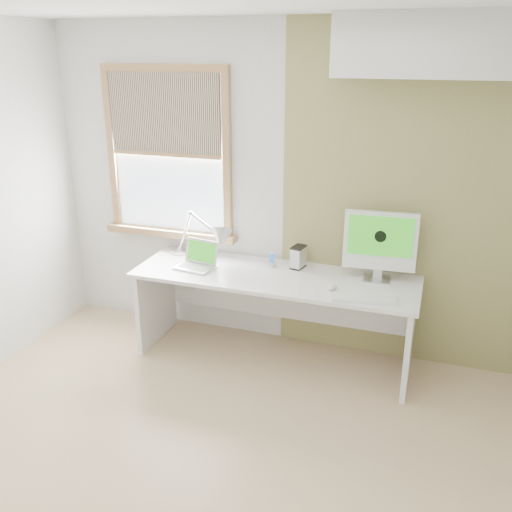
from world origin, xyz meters
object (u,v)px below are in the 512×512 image
at_px(desk, 277,295).
at_px(laptop, 198,261).
at_px(desk_lamp, 213,239).
at_px(external_drive, 298,257).
at_px(imac, 380,242).

bearing_deg(desk, laptop, -171.92).
distance_m(desk, desk_lamp, 0.68).
bearing_deg(external_drive, desk_lamp, -170.58).
distance_m(laptop, imac, 1.43).
bearing_deg(imac, external_drive, 176.81).
xyz_separation_m(desk, external_drive, (0.13, 0.15, 0.28)).
bearing_deg(desk_lamp, external_drive, 9.42).
distance_m(desk, imac, 0.91).
height_order(desk_lamp, laptop, desk_lamp).
relative_size(desk, desk_lamp, 3.35).
relative_size(desk_lamp, laptop, 2.00).
height_order(desk, imac, imac).
bearing_deg(external_drive, imac, -3.19).
height_order(external_drive, imac, imac).
height_order(laptop, imac, imac).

